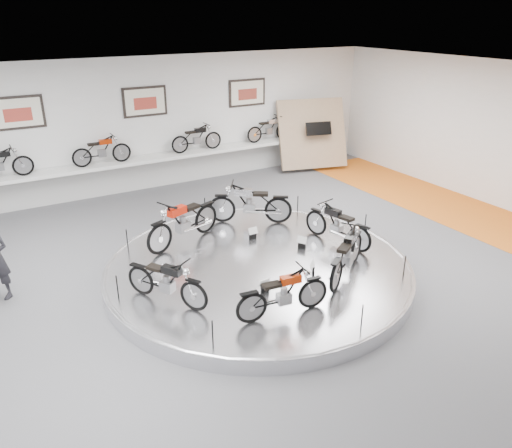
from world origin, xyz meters
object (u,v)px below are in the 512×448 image
bike_a (338,224)px  bike_f (347,254)px  bike_c (183,221)px  shelf (153,159)px  bike_b (250,203)px  display_platform (258,269)px  bike_e (283,293)px  bike_d (166,281)px

bike_a → bike_f: 1.54m
bike_c → bike_f: 3.77m
shelf → bike_c: size_ratio=6.06×
bike_c → shelf: bearing=-122.8°
shelf → bike_b: (0.94, -4.41, -0.18)m
display_platform → bike_c: bike_c is taller
display_platform → bike_e: bike_e is taller
display_platform → bike_d: 2.32m
bike_b → display_platform: bearing=98.1°
bike_f → bike_e: bearing=163.0°
display_platform → bike_f: 1.94m
shelf → bike_f: 7.85m
display_platform → bike_f: bearing=-47.6°
bike_b → bike_d: 3.99m
bike_c → bike_d: bearing=39.0°
bike_d → bike_b: bearing=96.3°
display_platform → bike_e: bearing=-108.1°
bike_b → bike_e: bike_b is taller
bike_a → bike_e: bike_a is taller
shelf → bike_e: size_ratio=7.43×
bike_c → bike_e: bike_c is taller
bike_e → bike_f: size_ratio=0.90×
bike_d → bike_f: bike_f is taller
bike_b → bike_f: size_ratio=1.07×
display_platform → shelf: size_ratio=0.58×
bike_d → bike_c: bearing=118.5°
shelf → bike_c: bike_c is taller
bike_b → bike_f: 3.36m
bike_a → bike_c: (-3.00, 1.77, 0.07)m
shelf → bike_f: size_ratio=6.67×
display_platform → bike_c: 2.08m
bike_d → bike_e: bearing=16.4°
bike_d → bike_a: bearing=63.9°
bike_c → bike_f: bike_c is taller
display_platform → bike_b: size_ratio=3.63×
bike_e → bike_b: bearing=74.8°
bike_d → bike_e: 2.12m
display_platform → bike_f: (1.24, -1.35, 0.64)m
bike_b → bike_d: bearing=71.5°
bike_c → bike_e: size_ratio=1.22×
shelf → bike_e: bearing=-94.3°
bike_c → bike_e: bearing=73.9°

